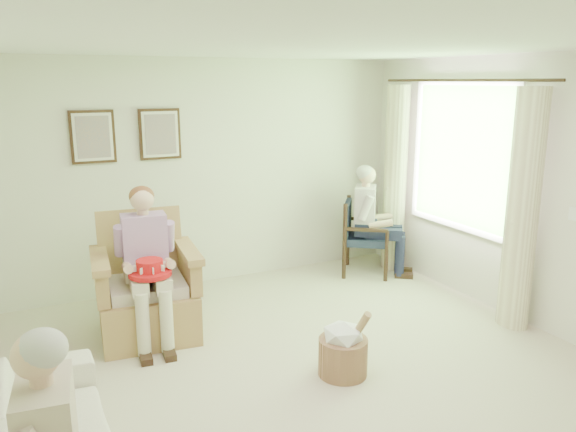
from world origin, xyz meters
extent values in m
plane|color=beige|center=(0.00, 0.00, 0.00)|extent=(5.50, 5.50, 0.00)
cube|color=silver|center=(0.00, 2.75, 1.30)|extent=(5.00, 0.04, 2.60)
cube|color=silver|center=(2.50, 0.00, 1.30)|extent=(0.04, 5.50, 2.60)
cube|color=white|center=(0.00, 0.00, 2.60)|extent=(5.00, 5.50, 0.02)
cube|color=#2D6B23|center=(2.47, 1.20, 1.55)|extent=(0.02, 1.40, 1.50)
cube|color=white|center=(2.46, 1.20, 2.33)|extent=(0.04, 1.52, 0.06)
cube|color=white|center=(2.46, 1.20, 0.77)|extent=(0.04, 1.52, 0.06)
cylinder|color=#382114|center=(2.37, 1.20, 2.35)|extent=(0.03, 2.50, 0.03)
cylinder|color=beige|center=(2.33, 0.22, 1.15)|extent=(0.34, 0.34, 2.30)
cylinder|color=beige|center=(2.33, 2.18, 1.15)|extent=(0.34, 0.34, 2.30)
cube|color=#382114|center=(-1.15, 2.72, 1.78)|extent=(0.45, 0.03, 0.55)
cube|color=silver|center=(-1.15, 2.70, 1.78)|extent=(0.39, 0.01, 0.49)
cube|color=tan|center=(-1.15, 2.69, 1.78)|extent=(0.33, 0.01, 0.43)
cube|color=#382114|center=(-0.45, 2.72, 1.78)|extent=(0.45, 0.03, 0.55)
cube|color=silver|center=(-0.45, 2.70, 1.78)|extent=(0.39, 0.01, 0.49)
cube|color=tan|center=(-0.45, 2.69, 1.78)|extent=(0.33, 0.01, 0.43)
cube|color=tan|center=(-0.92, 1.58, 0.22)|extent=(0.86, 0.83, 0.45)
cube|color=beige|center=(-0.92, 1.55, 0.50)|extent=(0.66, 0.64, 0.11)
cube|color=tan|center=(-0.92, 1.93, 0.81)|extent=(0.79, 0.24, 0.67)
cube|color=tan|center=(-1.32, 1.58, 0.62)|extent=(0.11, 0.77, 0.32)
cube|color=tan|center=(-0.53, 1.58, 0.62)|extent=(0.11, 0.77, 0.32)
cylinder|color=black|center=(1.65, 1.91, 0.20)|extent=(0.05, 0.05, 0.39)
cylinder|color=black|center=(2.18, 1.91, 0.20)|extent=(0.05, 0.05, 0.39)
cylinder|color=black|center=(1.65, 2.41, 0.20)|extent=(0.05, 0.05, 0.39)
cylinder|color=black|center=(2.18, 2.41, 0.20)|extent=(0.05, 0.05, 0.39)
cube|color=#192138|center=(1.92, 2.16, 0.44)|extent=(0.52, 0.50, 0.09)
cube|color=#192138|center=(1.92, 2.40, 0.68)|extent=(0.48, 0.06, 0.45)
cube|color=beige|center=(-0.92, 1.55, 0.67)|extent=(0.40, 0.26, 0.16)
cube|color=#B888C0|center=(-0.92, 1.57, 0.95)|extent=(0.39, 0.24, 0.46)
sphere|color=#DDAD8E|center=(-0.92, 1.56, 1.32)|extent=(0.21, 0.21, 0.21)
ellipsoid|color=brown|center=(-0.92, 1.58, 1.34)|extent=(0.22, 0.22, 0.18)
cube|color=beige|center=(-1.02, 1.33, 0.62)|extent=(0.14, 0.44, 0.13)
cube|color=beige|center=(-0.82, 1.33, 0.62)|extent=(0.14, 0.44, 0.13)
cylinder|color=beige|center=(-1.02, 1.13, 0.31)|extent=(0.12, 0.12, 0.57)
cylinder|color=beige|center=(-0.82, 1.13, 0.31)|extent=(0.12, 0.12, 0.57)
cube|color=#181B36|center=(1.92, 2.16, 0.59)|extent=(0.40, 0.26, 0.16)
cube|color=silver|center=(1.92, 2.18, 0.87)|extent=(0.39, 0.24, 0.46)
sphere|color=#DDAD8E|center=(1.92, 2.17, 1.24)|extent=(0.21, 0.21, 0.21)
ellipsoid|color=#B7B2AD|center=(1.92, 2.19, 1.27)|extent=(0.22, 0.22, 0.18)
cube|color=#181B36|center=(1.82, 1.94, 0.54)|extent=(0.14, 0.44, 0.13)
cube|color=#181B36|center=(2.02, 1.94, 0.54)|extent=(0.14, 0.44, 0.13)
cylinder|color=#181B36|center=(1.82, 1.74, 0.28)|extent=(0.12, 0.12, 0.49)
cylinder|color=#181B36|center=(2.02, 1.74, 0.28)|extent=(0.12, 0.12, 0.49)
cube|color=#C2A996|center=(-1.95, -0.87, 0.81)|extent=(0.41, 0.24, 0.46)
sphere|color=#DDAD8E|center=(-1.95, -0.88, 1.18)|extent=(0.21, 0.21, 0.21)
ellipsoid|color=#B7B2AD|center=(-1.95, -0.85, 1.20)|extent=(0.22, 0.22, 0.18)
cylinder|color=red|center=(-0.95, 1.27, 0.72)|extent=(0.37, 0.37, 0.04)
cylinder|color=red|center=(-0.95, 1.27, 0.78)|extent=(0.23, 0.23, 0.12)
cube|color=white|center=(-0.83, 1.27, 0.78)|extent=(0.04, 0.01, 0.05)
cube|color=white|center=(-0.86, 1.35, 0.78)|extent=(0.04, 0.04, 0.05)
cube|color=white|center=(-0.95, 1.39, 0.78)|extent=(0.01, 0.04, 0.05)
cube|color=white|center=(-1.04, 1.35, 0.78)|extent=(0.04, 0.04, 0.05)
cube|color=white|center=(-1.07, 1.27, 0.78)|extent=(0.04, 0.01, 0.05)
cube|color=white|center=(-1.04, 1.18, 0.78)|extent=(0.04, 0.04, 0.05)
cube|color=white|center=(-0.95, 1.15, 0.78)|extent=(0.01, 0.04, 0.05)
cube|color=white|center=(-0.86, 1.18, 0.78)|extent=(0.04, 0.04, 0.05)
cylinder|color=tan|center=(0.33, 0.14, 0.16)|extent=(0.45, 0.45, 0.31)
ellipsoid|color=white|center=(0.33, 0.14, 0.36)|extent=(0.36, 0.36, 0.21)
cylinder|color=#A57F56|center=(0.42, 0.09, 0.36)|extent=(0.16, 0.29, 0.47)
camera|label=1|loc=(-1.93, -3.41, 2.34)|focal=35.00mm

